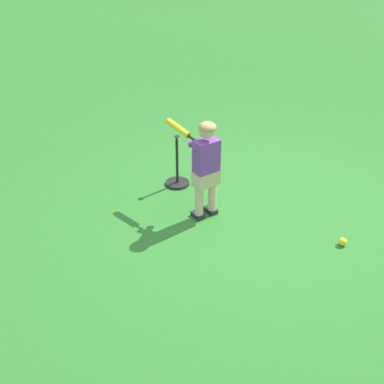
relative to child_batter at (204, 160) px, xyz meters
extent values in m
plane|color=#2D7528|center=(-0.41, -0.33, -0.65)|extent=(40.00, 40.00, 0.00)
cube|color=#232328|center=(0.03, 0.08, -0.63)|extent=(0.17, 0.15, 0.05)
cylinder|color=#DBB28E|center=(0.01, 0.09, -0.44)|extent=(0.09, 0.09, 0.34)
cube|color=#232328|center=(-0.05, -0.07, -0.63)|extent=(0.17, 0.15, 0.05)
cylinder|color=#DBB28E|center=(-0.07, -0.06, -0.44)|extent=(0.09, 0.09, 0.34)
cube|color=#C6B284|center=(-0.03, 0.01, -0.19)|extent=(0.26, 0.31, 0.16)
cube|color=#753899|center=(-0.03, 0.01, 0.06)|extent=(0.25, 0.29, 0.34)
sphere|color=#DBB28E|center=(-0.03, 0.01, 0.34)|extent=(0.17, 0.17, 0.17)
ellipsoid|color=tan|center=(-0.04, 0.02, 0.37)|extent=(0.23, 0.23, 0.11)
sphere|color=yellow|center=(0.10, -0.05, 0.15)|extent=(0.04, 0.04, 0.04)
cylinder|color=black|center=(0.18, -0.09, 0.16)|extent=(0.14, 0.08, 0.05)
cylinder|color=yellow|center=(0.40, -0.18, 0.20)|extent=(0.35, 0.20, 0.11)
sphere|color=yellow|center=(0.55, -0.24, 0.22)|extent=(0.07, 0.07, 0.07)
cylinder|color=#753899|center=(0.08, 0.00, 0.16)|extent=(0.16, 0.31, 0.14)
cylinder|color=#753899|center=(0.05, -0.06, 0.16)|extent=(0.31, 0.15, 0.14)
sphere|color=yellow|center=(-1.45, -0.16, -0.61)|extent=(0.08, 0.08, 0.08)
cylinder|color=black|center=(0.57, -0.42, -0.64)|extent=(0.28, 0.28, 0.03)
cylinder|color=black|center=(0.57, -0.42, -0.35)|extent=(0.03, 0.03, 0.55)
cone|color=black|center=(0.57, -0.42, -0.05)|extent=(0.07, 0.07, 0.04)
camera|label=1|loc=(-2.07, 4.05, 2.35)|focal=47.46mm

